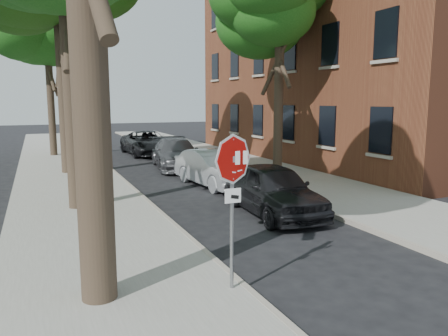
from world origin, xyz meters
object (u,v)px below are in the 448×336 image
object	(u,v)px
tree_right	(279,5)
apartment_building	(367,23)
car_a	(273,189)
car_c	(176,154)
tree_far	(46,30)
car_d	(147,143)
car_b	(214,168)
stop_sign	(233,182)

from	to	relation	value
tree_right	apartment_building	bearing A→B (deg)	25.87
apartment_building	car_a	xyz separation A→B (m)	(-11.40, -9.61, -6.92)
apartment_building	car_c	bearing A→B (deg)	-179.45
apartment_building	car_c	xyz separation A→B (m)	(-11.40, -0.11, -6.93)
tree_far	car_c	bearing A→B (deg)	-53.61
tree_far	car_a	xyz separation A→B (m)	(5.32, -16.72, -6.48)
car_d	car_b	bearing A→B (deg)	-91.28
stop_sign	car_a	bearing A→B (deg)	53.24
tree_right	car_b	world-z (taller)	tree_right
car_b	car_c	distance (m)	4.91
stop_sign	tree_right	world-z (taller)	tree_right
stop_sign	tree_far	xyz separation A→B (m)	(-2.02, 21.14, 5.26)
tree_right	car_d	world-z (taller)	tree_right
car_a	car_d	size ratio (longest dim) A/B	0.83
apartment_building	stop_sign	size ratio (longest dim) A/B	7.74
car_c	car_a	bearing A→B (deg)	-82.20
tree_far	car_d	xyz separation A→B (m)	(5.32, -1.25, -6.49)
car_a	car_c	world-z (taller)	car_a
stop_sign	tree_right	size ratio (longest dim) A/B	0.28
apartment_building	tree_far	xyz separation A→B (m)	(-16.72, 7.11, -0.44)
car_d	tree_right	bearing A→B (deg)	-72.17
car_a	tree_far	bearing A→B (deg)	111.72
apartment_building	tree_far	world-z (taller)	apartment_building
apartment_building	stop_sign	distance (m)	21.10
tree_far	car_b	size ratio (longest dim) A/B	2.19
tree_right	car_d	bearing A→B (deg)	109.11
tree_right	car_d	size ratio (longest dim) A/B	1.79
tree_right	car_c	size ratio (longest dim) A/B	1.88
tree_right	car_c	distance (m)	8.24
apartment_building	car_d	bearing A→B (deg)	152.78
car_a	car_b	size ratio (longest dim) A/B	1.01
apartment_building	car_d	size ratio (longest dim) A/B	3.88
tree_right	car_c	bearing A→B (deg)	131.80
car_b	car_d	bearing A→B (deg)	83.66
car_a	car_c	xyz separation A→B (m)	(0.00, 9.50, -0.01)
apartment_building	car_d	distance (m)	14.57
stop_sign	car_c	world-z (taller)	stop_sign
tree_far	tree_right	world-z (taller)	same
car_b	car_d	world-z (taller)	car_d
car_d	apartment_building	bearing A→B (deg)	-28.50
stop_sign	tree_right	xyz separation A→B (m)	(6.68, 10.14, 5.26)
tree_right	car_d	distance (m)	12.19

